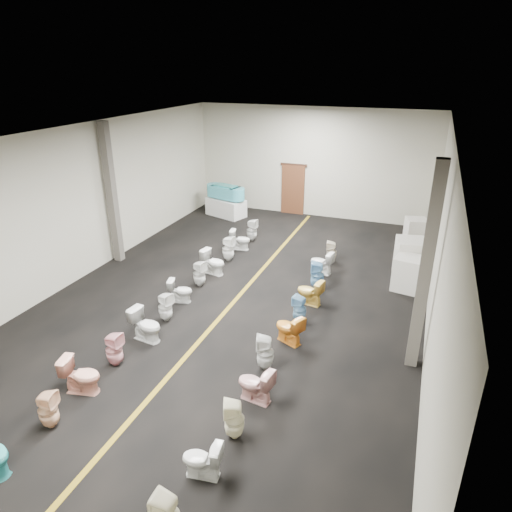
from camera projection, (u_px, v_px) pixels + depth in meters
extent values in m
plane|color=black|center=(239.00, 296.00, 12.89)|extent=(16.00, 16.00, 0.00)
plane|color=black|center=(236.00, 133.00, 11.13)|extent=(16.00, 16.00, 0.00)
plane|color=#B8B49D|center=(313.00, 163.00, 18.89)|extent=(10.00, 0.00, 10.00)
plane|color=#B8B49D|center=(84.00, 202.00, 13.65)|extent=(0.00, 16.00, 16.00)
plane|color=#B8B49D|center=(439.00, 246.00, 10.38)|extent=(0.00, 16.00, 16.00)
cube|color=olive|center=(239.00, 296.00, 12.89)|extent=(0.12, 15.60, 0.01)
cube|color=#562D19|center=(293.00, 190.00, 19.57)|extent=(1.00, 0.10, 2.10)
cube|color=#331C11|center=(294.00, 165.00, 19.16)|extent=(1.15, 0.08, 0.10)
cube|color=#59544C|center=(112.00, 194.00, 14.42)|extent=(0.25, 0.25, 4.50)
cube|color=#59544C|center=(426.00, 270.00, 9.17)|extent=(0.25, 0.25, 4.50)
cube|color=white|center=(226.00, 207.00, 19.51)|extent=(1.85, 1.33, 0.74)
cube|color=#45B3C7|center=(226.00, 192.00, 19.24)|extent=(1.33, 0.95, 0.50)
cylinder|color=#45B3C7|center=(215.00, 190.00, 19.57)|extent=(0.66, 0.66, 0.50)
cylinder|color=#45B3C7|center=(237.00, 194.00, 18.92)|extent=(0.66, 0.66, 0.50)
cube|color=teal|center=(225.00, 187.00, 19.16)|extent=(1.08, 0.71, 0.20)
cube|color=silver|center=(408.00, 273.00, 13.12)|extent=(0.90, 0.90, 1.00)
cube|color=beige|center=(411.00, 259.00, 13.80)|extent=(1.06, 1.06, 1.23)
cube|color=silver|center=(412.00, 250.00, 15.09)|extent=(0.74, 0.74, 0.76)
cube|color=beige|center=(415.00, 232.00, 16.31)|extent=(0.87, 0.87, 0.99)
imported|color=beige|center=(48.00, 410.00, 8.16)|extent=(0.41, 0.40, 0.76)
imported|color=#F1A58D|center=(81.00, 375.00, 9.04)|extent=(0.84, 0.59, 0.78)
imported|color=pink|center=(114.00, 349.00, 9.84)|extent=(0.37, 0.36, 0.80)
imported|color=silver|center=(146.00, 325.00, 10.74)|extent=(0.83, 0.54, 0.79)
imported|color=white|center=(165.00, 307.00, 11.56)|extent=(0.44, 0.43, 0.78)
imported|color=silver|center=(180.00, 291.00, 12.50)|extent=(0.72, 0.52, 0.66)
imported|color=white|center=(199.00, 274.00, 13.35)|extent=(0.43, 0.42, 0.79)
imported|color=white|center=(213.00, 262.00, 14.14)|extent=(0.82, 0.56, 0.77)
imported|color=white|center=(228.00, 249.00, 15.06)|extent=(0.40, 0.39, 0.85)
imported|color=white|center=(240.00, 240.00, 16.00)|extent=(0.76, 0.51, 0.72)
imported|color=white|center=(252.00, 230.00, 16.74)|extent=(0.39, 0.38, 0.82)
imported|color=silver|center=(202.00, 460.00, 7.19)|extent=(0.69, 0.46, 0.66)
imported|color=#F3ECC6|center=(234.00, 419.00, 7.92)|extent=(0.46, 0.46, 0.78)
imported|color=#D59C97|center=(255.00, 385.00, 8.81)|extent=(0.78, 0.52, 0.74)
imported|color=silver|center=(265.00, 353.00, 9.71)|extent=(0.46, 0.46, 0.81)
imported|color=orange|center=(289.00, 329.00, 10.66)|extent=(0.83, 0.67, 0.74)
imported|color=#71A6CC|center=(300.00, 309.00, 11.50)|extent=(0.39, 0.39, 0.73)
imported|color=#E1B84D|center=(310.00, 292.00, 12.35)|extent=(0.79, 0.55, 0.74)
imported|color=#70A9D6|center=(317.00, 275.00, 13.18)|extent=(0.47, 0.46, 0.85)
imported|color=white|center=(322.00, 262.00, 14.17)|extent=(0.78, 0.53, 0.73)
imported|color=#F1E3C8|center=(331.00, 252.00, 14.97)|extent=(0.39, 0.38, 0.73)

